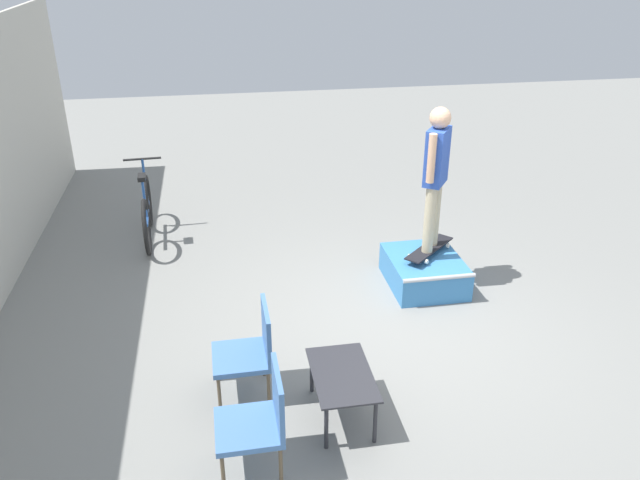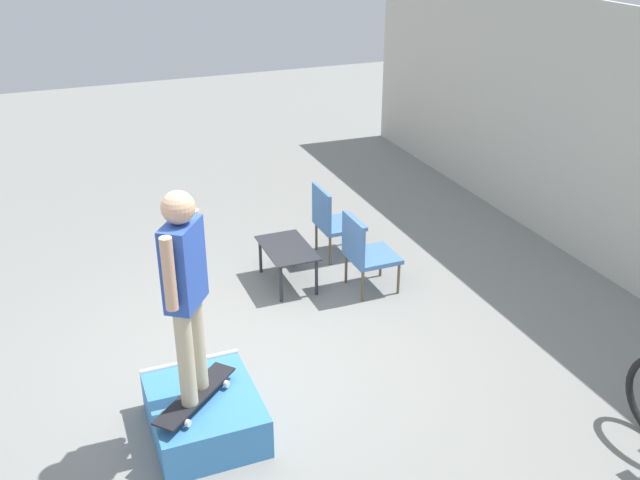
{
  "view_description": "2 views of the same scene",
  "coord_description": "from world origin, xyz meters",
  "px_view_note": "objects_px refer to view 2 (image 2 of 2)",
  "views": [
    {
      "loc": [
        -5.56,
        1.8,
        3.82
      ],
      "look_at": [
        0.1,
        0.8,
        1.06
      ],
      "focal_mm": 35.0,
      "sensor_mm": 36.0,
      "label": 1
    },
    {
      "loc": [
        5.47,
        -1.46,
        3.99
      ],
      "look_at": [
        -0.15,
        0.79,
        1.08
      ],
      "focal_mm": 40.0,
      "sensor_mm": 36.0,
      "label": 2
    }
  ],
  "objects_px": {
    "coffee_table": "(287,252)",
    "patio_chair_right": "(365,251)",
    "person_skater": "(185,282)",
    "skateboard_on_ramp": "(196,395)",
    "patio_chair_left": "(333,219)",
    "skate_ramp_box": "(205,413)"
  },
  "relations": [
    {
      "from": "skate_ramp_box",
      "to": "person_skater",
      "type": "distance_m",
      "value": 1.3
    },
    {
      "from": "skate_ramp_box",
      "to": "skateboard_on_ramp",
      "type": "xyz_separation_m",
      "value": [
        0.08,
        -0.07,
        0.26
      ]
    },
    {
      "from": "skate_ramp_box",
      "to": "patio_chair_left",
      "type": "xyz_separation_m",
      "value": [
        -2.59,
        2.22,
        0.31
      ]
    },
    {
      "from": "coffee_table",
      "to": "patio_chair_right",
      "type": "distance_m",
      "value": 0.88
    },
    {
      "from": "person_skater",
      "to": "patio_chair_right",
      "type": "xyz_separation_m",
      "value": [
        -1.75,
        2.29,
        -0.98
      ]
    },
    {
      "from": "coffee_table",
      "to": "patio_chair_left",
      "type": "relative_size",
      "value": 0.93
    },
    {
      "from": "person_skater",
      "to": "patio_chair_left",
      "type": "relative_size",
      "value": 1.92
    },
    {
      "from": "skate_ramp_box",
      "to": "coffee_table",
      "type": "relative_size",
      "value": 1.24
    },
    {
      "from": "skate_ramp_box",
      "to": "coffee_table",
      "type": "xyz_separation_m",
      "value": [
        -2.13,
        1.47,
        0.21
      ]
    },
    {
      "from": "patio_chair_left",
      "to": "skateboard_on_ramp",
      "type": "bearing_deg",
      "value": 138.98
    },
    {
      "from": "skateboard_on_ramp",
      "to": "coffee_table",
      "type": "distance_m",
      "value": 2.7
    },
    {
      "from": "person_skater",
      "to": "patio_chair_right",
      "type": "relative_size",
      "value": 1.92
    },
    {
      "from": "coffee_table",
      "to": "patio_chair_left",
      "type": "distance_m",
      "value": 0.88
    },
    {
      "from": "skate_ramp_box",
      "to": "coffee_table",
      "type": "bearing_deg",
      "value": 145.32
    },
    {
      "from": "person_skater",
      "to": "patio_chair_left",
      "type": "xyz_separation_m",
      "value": [
        -2.67,
        2.29,
        -0.98
      ]
    },
    {
      "from": "skateboard_on_ramp",
      "to": "patio_chair_left",
      "type": "xyz_separation_m",
      "value": [
        -2.67,
        2.29,
        0.04
      ]
    },
    {
      "from": "person_skater",
      "to": "coffee_table",
      "type": "relative_size",
      "value": 2.05
    },
    {
      "from": "person_skater",
      "to": "skateboard_on_ramp",
      "type": "bearing_deg",
      "value": 0.0
    },
    {
      "from": "skateboard_on_ramp",
      "to": "person_skater",
      "type": "distance_m",
      "value": 1.03
    },
    {
      "from": "skateboard_on_ramp",
      "to": "patio_chair_right",
      "type": "distance_m",
      "value": 2.88
    },
    {
      "from": "coffee_table",
      "to": "patio_chair_right",
      "type": "height_order",
      "value": "patio_chair_right"
    },
    {
      "from": "person_skater",
      "to": "patio_chair_left",
      "type": "bearing_deg",
      "value": 174.3
    }
  ]
}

